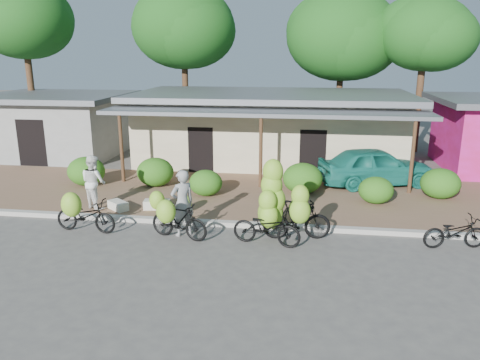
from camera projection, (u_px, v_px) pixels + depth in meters
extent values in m
plane|color=#514E4B|center=(237.00, 254.00, 12.50)|extent=(100.00, 100.00, 0.00)
cube|color=brown|center=(257.00, 196.00, 17.26)|extent=(60.00, 6.00, 0.12)
cube|color=#A8A399|center=(247.00, 225.00, 14.39)|extent=(60.00, 0.25, 0.15)
cube|color=beige|center=(271.00, 130.00, 22.59)|extent=(12.00, 6.00, 3.10)
cube|color=slate|center=(271.00, 95.00, 22.15)|extent=(13.00, 7.00, 0.25)
cube|color=black|center=(265.00, 152.00, 19.90)|extent=(1.40, 0.12, 2.20)
cube|color=slate|center=(263.00, 113.00, 18.42)|extent=(13.00, 2.00, 0.15)
cylinder|color=#523720|center=(122.00, 150.00, 18.71)|extent=(0.14, 0.14, 2.85)
cylinder|color=#523720|center=(261.00, 154.00, 17.95)|extent=(0.14, 0.14, 2.85)
cylinder|color=#523720|center=(412.00, 159.00, 17.18)|extent=(0.14, 0.14, 2.85)
cube|color=gray|center=(58.00, 127.00, 24.12)|extent=(6.00, 5.00, 2.90)
cube|color=slate|center=(55.00, 96.00, 23.70)|extent=(7.00, 6.00, 0.25)
cube|color=black|center=(32.00, 143.00, 21.88)|extent=(1.40, 0.12, 2.20)
cylinder|color=#523720|center=(30.00, 81.00, 25.79)|extent=(0.36, 0.36, 7.32)
ellipsoid|color=#1D4912|center=(23.00, 19.00, 24.92)|extent=(5.26, 5.26, 4.21)
ellipsoid|color=#1D4912|center=(17.00, 13.00, 25.20)|extent=(4.47, 4.47, 3.58)
cylinder|color=#523720|center=(185.00, 82.00, 27.60)|extent=(0.36, 0.36, 6.96)
ellipsoid|color=#1D4912|center=(183.00, 27.00, 26.78)|extent=(5.92, 5.92, 4.74)
ellipsoid|color=#1D4912|center=(176.00, 22.00, 27.05)|extent=(5.03, 5.03, 4.03)
cylinder|color=#523720|center=(339.00, 88.00, 26.92)|extent=(0.36, 0.36, 6.44)
ellipsoid|color=#1D4912|center=(342.00, 36.00, 26.16)|extent=(6.26, 6.26, 5.01)
ellipsoid|color=#1D4912|center=(333.00, 30.00, 26.43)|extent=(5.32, 5.32, 4.26)
cylinder|color=#523720|center=(420.00, 91.00, 24.46)|extent=(0.36, 0.36, 6.45)
ellipsoid|color=#1D4912|center=(425.00, 34.00, 23.70)|extent=(4.65, 4.65, 3.72)
ellipsoid|color=#1D4912|center=(414.00, 28.00, 23.97)|extent=(3.95, 3.95, 3.16)
ellipsoid|color=#1C5914|center=(86.00, 171.00, 18.33)|extent=(1.47, 1.32, 1.15)
ellipsoid|color=#1C5914|center=(155.00, 172.00, 18.25)|extent=(1.44, 1.30, 1.12)
ellipsoid|color=#1C5914|center=(206.00, 183.00, 17.06)|extent=(1.22, 1.10, 0.95)
ellipsoid|color=#1C5914|center=(303.00, 178.00, 17.30)|extent=(1.47, 1.32, 1.14)
ellipsoid|color=#1C5914|center=(376.00, 190.00, 16.19)|extent=(1.20, 1.08, 0.94)
ellipsoid|color=#1C5914|center=(440.00, 184.00, 16.73)|extent=(1.39, 1.26, 1.09)
imported|color=black|center=(86.00, 216.00, 13.93)|extent=(1.97, 0.85, 1.01)
ellipsoid|color=#91C531|center=(71.00, 205.00, 13.17)|extent=(0.58, 0.49, 0.72)
imported|color=black|center=(179.00, 221.00, 13.40)|extent=(1.88, 0.98, 1.09)
ellipsoid|color=#91C531|center=(166.00, 211.00, 12.69)|extent=(0.54, 0.46, 0.67)
imported|color=black|center=(267.00, 228.00, 12.97)|extent=(2.04, 1.05, 1.02)
ellipsoid|color=#91C531|center=(271.00, 213.00, 13.43)|extent=(0.74, 0.63, 0.93)
ellipsoid|color=#91C531|center=(274.00, 200.00, 13.29)|extent=(0.65, 0.55, 0.81)
ellipsoid|color=#91C531|center=(272.00, 185.00, 13.20)|extent=(0.62, 0.52, 0.77)
ellipsoid|color=#91C531|center=(273.00, 172.00, 13.08)|extent=(0.58, 0.50, 0.73)
ellipsoid|color=#91C531|center=(269.00, 216.00, 13.08)|extent=(0.54, 0.46, 0.68)
ellipsoid|color=#91C531|center=(268.00, 201.00, 12.98)|extent=(0.51, 0.43, 0.64)
imported|color=black|center=(297.00, 220.00, 13.36)|extent=(2.00, 0.79, 1.17)
ellipsoid|color=#91C531|center=(300.00, 211.00, 12.60)|extent=(0.57, 0.48, 0.71)
ellipsoid|color=#91C531|center=(300.00, 196.00, 12.54)|extent=(0.48, 0.41, 0.60)
imported|color=black|center=(455.00, 232.00, 12.77)|extent=(1.83, 0.92, 0.92)
ellipsoid|color=#91C531|center=(157.00, 200.00, 15.54)|extent=(0.52, 0.45, 0.66)
ellipsoid|color=#91C531|center=(184.00, 203.00, 15.33)|extent=(0.48, 0.41, 0.60)
ellipsoid|color=#91C531|center=(297.00, 209.00, 14.68)|extent=(0.53, 0.45, 0.66)
cube|color=silver|center=(157.00, 204.00, 15.70)|extent=(0.90, 0.52, 0.30)
cube|color=silver|center=(118.00, 205.00, 15.62)|extent=(0.83, 0.76, 0.28)
imported|color=gray|center=(182.00, 203.00, 13.54)|extent=(0.85, 0.83, 1.98)
imported|color=white|center=(94.00, 182.00, 15.58)|extent=(1.12, 1.06, 1.82)
imported|color=#1A7869|center=(375.00, 166.00, 18.35)|extent=(4.78, 3.05, 1.52)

